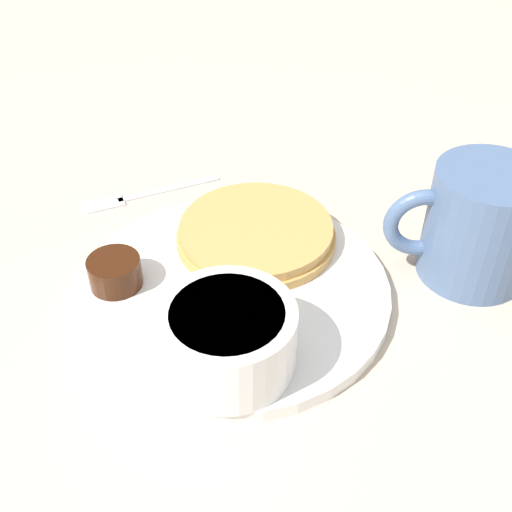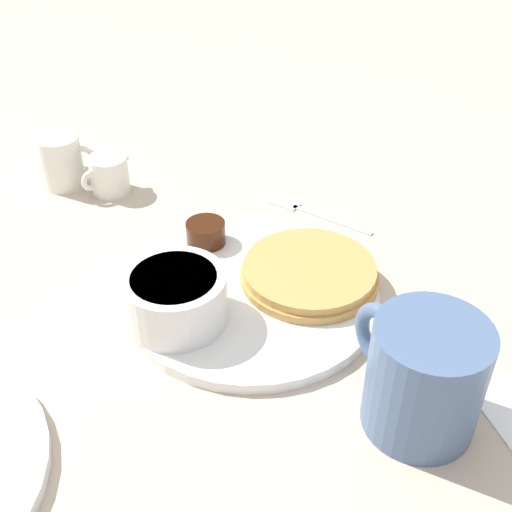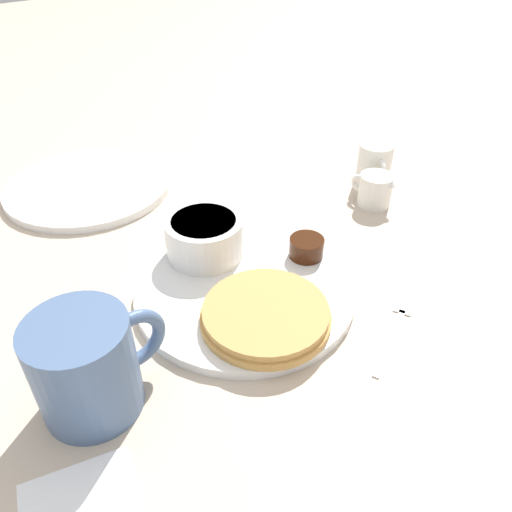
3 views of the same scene
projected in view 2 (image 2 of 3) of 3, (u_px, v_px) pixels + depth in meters
ground_plane at (251, 298)px, 0.66m from camera, size 4.00×4.00×0.00m
plate at (251, 294)px, 0.65m from camera, size 0.26×0.26×0.01m
pancake_stack at (309, 273)px, 0.66m from camera, size 0.14×0.14×0.02m
bowl at (177, 298)px, 0.60m from camera, size 0.10×0.10×0.05m
syrup_cup at (203, 234)px, 0.71m from camera, size 0.04×0.04×0.03m
butter_ramekin at (158, 302)px, 0.61m from camera, size 0.05×0.05×0.04m
coffee_mug at (422, 376)px, 0.50m from camera, size 0.09×0.13×0.10m
creamer_pitcher_near at (109, 175)px, 0.81m from camera, size 0.07×0.05×0.05m
creamer_pitcher_far at (62, 161)px, 0.82m from camera, size 0.07×0.05×0.07m
fork at (307, 211)px, 0.79m from camera, size 0.07×0.13×0.00m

